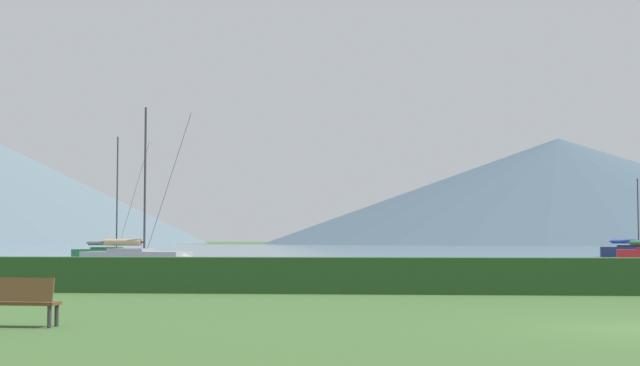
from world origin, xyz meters
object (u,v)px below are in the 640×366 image
sailboat_slip_5 (112,254)px  sailboat_slip_3 (137,258)px  park_bench_under_tree (12,299)px  sailboat_slip_1 (634,251)px

sailboat_slip_5 → sailboat_slip_3: bearing=-58.0°
sailboat_slip_3 → sailboat_slip_5: bearing=125.2°
sailboat_slip_5 → park_bench_under_tree: 54.11m
sailboat_slip_3 → sailboat_slip_5: size_ratio=0.97×
sailboat_slip_5 → park_bench_under_tree: sailboat_slip_5 is taller
park_bench_under_tree → sailboat_slip_3: bearing=105.0°
sailboat_slip_5 → park_bench_under_tree: size_ratio=5.40×
sailboat_slip_3 → sailboat_slip_5: sailboat_slip_5 is taller
sailboat_slip_1 → sailboat_slip_5: 48.52m
sailboat_slip_3 → sailboat_slip_5: (-7.10, 17.45, -0.04)m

